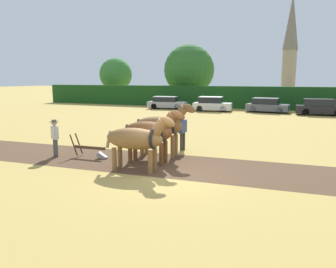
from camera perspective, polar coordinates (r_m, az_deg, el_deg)
ground_plane at (r=12.19m, az=-0.30°, el=-7.01°), size 240.00×240.00×0.00m
plowed_furrow_strip at (r=15.58m, az=-16.02°, el=-3.68°), size 24.53×4.98×0.01m
hedgerow at (r=39.51m, az=15.99°, el=6.07°), size 60.02×1.31×2.60m
tree_far_left at (r=53.05m, az=-9.09°, el=10.19°), size 5.10×5.10×6.70m
tree_left at (r=47.49m, az=3.67°, el=11.05°), size 7.13×7.13×8.27m
church_spire at (r=81.15m, az=20.56°, el=14.67°), size 3.38×3.38×21.95m
draft_horse_lead_left at (r=12.35m, az=-5.43°, el=-0.86°), size 2.92×0.98×2.22m
draft_horse_lead_right at (r=13.52m, az=-3.13°, el=0.36°), size 2.80×1.02×2.32m
draft_horse_trail_left at (r=14.70m, az=-1.16°, el=1.43°), size 2.97×1.00×2.49m
plow at (r=14.98m, az=-13.03°, el=-2.83°), size 1.77×0.48×1.13m
farmer_at_plow at (r=15.51m, az=-19.11°, el=-0.20°), size 0.58×0.42×1.69m
farmer_beside_team at (r=16.04m, az=2.56°, el=0.77°), size 0.29×0.68×1.74m
parked_car_far_left at (r=38.42m, az=-0.21°, el=5.46°), size 4.67×2.32×1.45m
parked_car_left at (r=36.02m, az=7.66°, el=5.17°), size 4.25×2.26×1.57m
parked_car_center_left at (r=35.86m, az=16.85°, el=4.78°), size 4.41×2.19×1.50m
parked_car_center at (r=34.97m, az=24.93°, el=4.24°), size 4.61×2.21×1.57m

